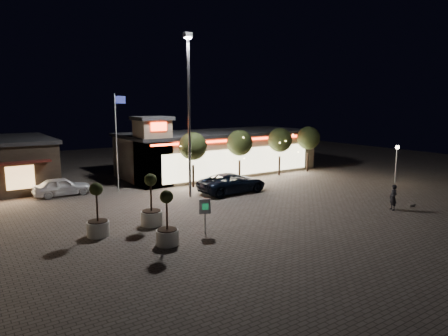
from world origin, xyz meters
TOP-DOWN VIEW (x-y plane):
  - ground at (0.00, 0.00)m, footprint 90.00×90.00m
  - retail_building at (9.51, 15.82)m, footprint 20.40×8.40m
  - floodlight_pole at (2.00, 8.00)m, footprint 0.60×0.40m
  - flagpole at (-1.90, 13.00)m, footprint 0.95×0.10m
  - lamp_post_east at (20.00, 2.00)m, footprint 0.36×0.36m
  - string_tree_a at (4.00, 11.00)m, footprint 2.42×2.42m
  - string_tree_b at (9.00, 11.00)m, footprint 2.42×2.42m
  - string_tree_c at (14.00, 11.00)m, footprint 2.42×2.42m
  - string_tree_d at (18.00, 11.00)m, footprint 2.42×2.42m
  - pickup_truck at (5.58, 7.33)m, footprint 5.82×2.71m
  - white_sedan at (-6.22, 14.00)m, footprint 4.35×1.79m
  - pedestrian at (11.57, -3.26)m, footprint 0.64×0.76m
  - dog at (13.03, -3.87)m, footprint 0.44×0.29m
  - planter_left at (-6.80, 2.73)m, footprint 1.23×1.23m
  - planter_mid at (-4.24, -0.66)m, footprint 1.18×1.18m
  - planter_right at (-3.54, 2.89)m, footprint 1.28×1.28m
  - valet_sign at (-1.66, -0.21)m, footprint 0.63×0.29m

SIDE VIEW (x-z plane):
  - ground at x=0.00m, z-range 0.00..0.00m
  - dog at x=13.03m, z-range 0.12..0.36m
  - white_sedan at x=-6.22m, z-range 0.00..1.47m
  - pickup_truck at x=5.58m, z-range 0.00..1.61m
  - pedestrian at x=11.57m, z-range 0.00..1.77m
  - planter_mid at x=-4.24m, z-range -0.55..2.35m
  - planter_left at x=-6.80m, z-range -0.58..2.44m
  - planter_right at x=-3.54m, z-range -0.60..2.55m
  - valet_sign at x=-1.66m, z-range 0.39..2.38m
  - retail_building at x=9.51m, z-range -0.84..5.26m
  - lamp_post_east at x=20.00m, z-range 0.72..4.20m
  - string_tree_a at x=4.00m, z-range 1.17..5.95m
  - string_tree_b at x=9.00m, z-range 1.17..5.95m
  - string_tree_c at x=14.00m, z-range 1.17..5.95m
  - string_tree_d at x=18.00m, z-range 1.17..5.95m
  - flagpole at x=-1.90m, z-range 0.74..8.74m
  - floodlight_pole at x=2.00m, z-range 0.83..13.21m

